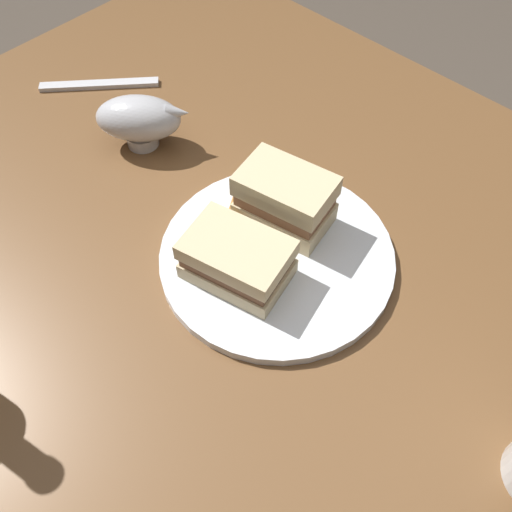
% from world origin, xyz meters
% --- Properties ---
extents(ground_plane, '(6.00, 6.00, 0.00)m').
position_xyz_m(ground_plane, '(0.00, 0.00, 0.00)').
color(ground_plane, '#4C4238').
extents(dining_table, '(1.17, 1.00, 0.71)m').
position_xyz_m(dining_table, '(0.00, 0.00, 0.36)').
color(dining_table, brown).
rests_on(dining_table, ground).
extents(plate, '(0.28, 0.28, 0.01)m').
position_xyz_m(plate, '(0.01, 0.06, 0.72)').
color(plate, white).
rests_on(plate, dining_table).
extents(sandwich_half_left, '(0.12, 0.09, 0.07)m').
position_xyz_m(sandwich_half_left, '(-0.02, 0.10, 0.76)').
color(sandwich_half_left, beige).
rests_on(sandwich_half_left, plate).
extents(sandwich_half_right, '(0.13, 0.10, 0.06)m').
position_xyz_m(sandwich_half_right, '(0.00, 0.01, 0.75)').
color(sandwich_half_right, beige).
rests_on(sandwich_half_right, plate).
extents(potato_wedge_front, '(0.05, 0.06, 0.02)m').
position_xyz_m(potato_wedge_front, '(-0.06, 0.07, 0.73)').
color(potato_wedge_front, '#AD702D').
rests_on(potato_wedge_front, plate).
extents(potato_wedge_middle, '(0.05, 0.05, 0.02)m').
position_xyz_m(potato_wedge_middle, '(-0.05, 0.08, 0.73)').
color(potato_wedge_middle, gold).
rests_on(potato_wedge_middle, plate).
extents(potato_wedge_back, '(0.05, 0.03, 0.02)m').
position_xyz_m(potato_wedge_back, '(-0.04, -0.00, 0.74)').
color(potato_wedge_back, gold).
rests_on(potato_wedge_back, plate).
extents(gravy_boat, '(0.13, 0.12, 0.07)m').
position_xyz_m(gravy_boat, '(-0.26, 0.08, 0.76)').
color(gravy_boat, '#B7B7BC').
rests_on(gravy_boat, dining_table).
extents(fork, '(0.13, 0.14, 0.01)m').
position_xyz_m(fork, '(-0.41, 0.11, 0.72)').
color(fork, silver).
rests_on(fork, dining_table).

